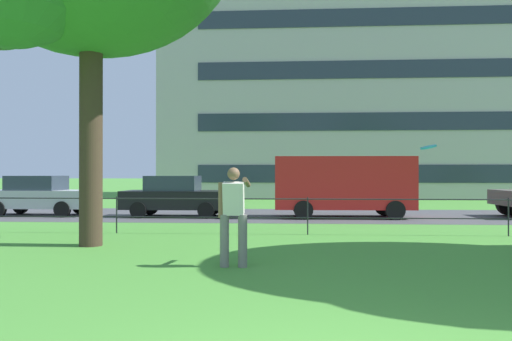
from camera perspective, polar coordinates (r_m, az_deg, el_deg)
name	(u,v)px	position (r m, az deg, el deg)	size (l,w,h in m)	color
street_strip	(302,215)	(19.86, 5.16, -5.03)	(80.00, 6.60, 0.01)	#4C4C51
park_fence	(308,209)	(13.62, 5.83, -4.37)	(31.29, 0.04, 1.00)	#232328
person_thrower	(234,213)	(8.91, -2.54, -4.81)	(0.52, 0.77, 1.74)	slate
frisbee	(428,147)	(8.95, 18.83, 2.51)	(0.36, 0.36, 0.09)	#2DB2C6
car_silver_far_left	(40,195)	(21.39, -23.16, -2.59)	(4.00, 1.82, 1.54)	#B7BABF
car_black_left	(176,196)	(19.36, -8.99, -2.85)	(4.00, 1.82, 1.54)	black
panel_van_center	(343,183)	(18.98, 9.79, -1.41)	(5.04, 2.19, 2.24)	red
apartment_building_background	(405,82)	(38.63, 16.39, 9.50)	(33.67, 11.82, 16.40)	#B7B2AD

